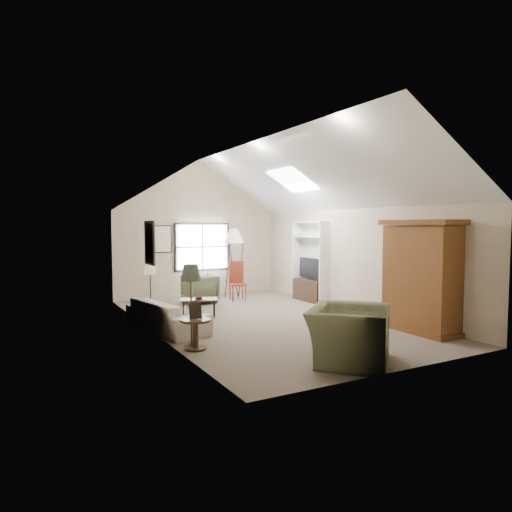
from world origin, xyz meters
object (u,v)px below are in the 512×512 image
side_table (195,334)px  side_chair (238,281)px  armoire (421,276)px  armchair_near (349,335)px  sofa (167,315)px  coffee_table (199,308)px  armchair_far (200,289)px

side_table → side_chair: (2.83, 4.15, 0.28)m
armoire → armchair_near: (-2.57, -0.92, -0.67)m
armchair_near → armoire: bearing=-23.0°
armchair_near → side_table: 2.56m
sofa → armchair_near: 3.85m
coffee_table → side_table: side_table is taller
armchair_near → armchair_far: size_ratio=1.56×
sofa → side_chair: (2.83, 2.55, 0.24)m
armchair_near → coffee_table: bearing=57.8°
side_chair → coffee_table: bearing=-124.6°
armchair_near → side_chair: 6.04m
sofa → side_table: 1.60m
armchair_far → coffee_table: bearing=67.9°
armoire → sofa: bearing=150.5°
armoire → armchair_far: armoire is taller
armoire → side_table: (-4.38, 0.88, -0.84)m
armchair_far → coffee_table: armchair_far is taller
armchair_far → armoire: bearing=117.1°
coffee_table → side_chair: size_ratio=0.77×
coffee_table → side_table: (-1.02, -2.48, 0.05)m
armchair_near → coffee_table: size_ratio=1.58×
side_table → armchair_near: bearing=-44.8°
armchair_far → side_table: (-1.74, -4.25, -0.12)m
armchair_far → sofa: bearing=56.7°
armchair_far → side_table: bearing=67.7°
armoire → armchair_far: bearing=117.2°
armchair_near → side_table: armchair_near is taller
armchair_near → side_table: bearing=92.5°
sofa → armchair_near: (1.81, -3.40, 0.12)m
sofa → armchair_far: (1.74, 2.65, 0.08)m
sofa → coffee_table: 1.35m
armchair_far → side_chair: (1.08, -0.10, 0.16)m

